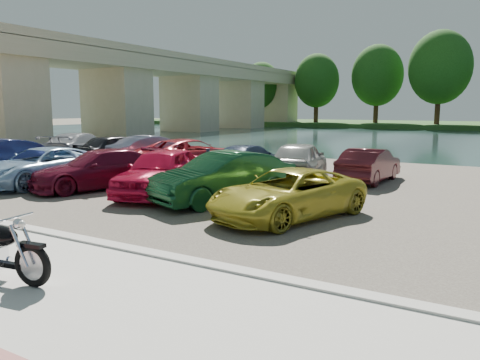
% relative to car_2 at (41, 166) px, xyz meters
% --- Properties ---
extents(ground, '(200.00, 200.00, 0.00)m').
position_rel_car_2_xyz_m(ground, '(8.35, -6.36, -0.70)').
color(ground, '#595447').
rests_on(ground, ground).
extents(kerb, '(60.00, 0.30, 0.14)m').
position_rel_car_2_xyz_m(kerb, '(8.35, -4.36, -0.63)').
color(kerb, '#B6B4AB').
rests_on(kerb, ground).
extents(parking_lot, '(60.00, 18.00, 0.04)m').
position_rel_car_2_xyz_m(parking_lot, '(8.35, 4.64, -0.68)').
color(parking_lot, '#48413A').
rests_on(parking_lot, ground).
extents(river, '(120.00, 40.00, 0.00)m').
position_rel_car_2_xyz_m(river, '(8.35, 33.64, -0.70)').
color(river, '#172929').
rests_on(river, ground).
extents(far_bank, '(120.00, 24.00, 0.60)m').
position_rel_car_2_xyz_m(far_bank, '(8.35, 65.64, -0.40)').
color(far_bank, '#234217').
rests_on(far_bank, ground).
extents(bridge, '(7.00, 56.00, 8.55)m').
position_rel_car_2_xyz_m(bridge, '(-19.65, 34.67, 4.82)').
color(bridge, tan).
rests_on(bridge, ground).
extents(car_2, '(2.24, 4.80, 1.33)m').
position_rel_car_2_xyz_m(car_2, '(0.00, 0.00, 0.00)').
color(car_2, '#91B4D3').
rests_on(car_2, parking_lot).
extents(car_3, '(3.38, 4.92, 1.32)m').
position_rel_car_2_xyz_m(car_3, '(2.38, 0.48, -0.00)').
color(car_3, '#590C21').
rests_on(car_3, parking_lot).
extents(car_4, '(2.84, 4.70, 1.50)m').
position_rel_car_2_xyz_m(car_4, '(5.01, 0.62, 0.08)').
color(car_4, '#B50C31').
rests_on(car_4, parking_lot).
extents(car_5, '(3.02, 4.68, 1.46)m').
position_rel_car_2_xyz_m(car_5, '(7.31, 0.61, 0.06)').
color(car_5, '#103B1E').
rests_on(car_5, parking_lot).
extents(car_6, '(3.27, 4.79, 1.22)m').
position_rel_car_2_xyz_m(car_6, '(9.74, -0.25, -0.06)').
color(car_6, '#A79C26').
rests_on(car_6, parking_lot).
extents(car_7, '(3.63, 5.44, 1.46)m').
position_rel_car_2_xyz_m(car_7, '(-5.11, 6.21, 0.07)').
color(car_7, '#96989E').
rests_on(car_7, parking_lot).
extents(car_8, '(2.14, 4.45, 1.46)m').
position_rel_car_2_xyz_m(car_8, '(-2.52, 6.21, 0.07)').
color(car_8, black).
rests_on(car_8, parking_lot).
extents(car_9, '(2.85, 4.60, 1.43)m').
position_rel_car_2_xyz_m(car_9, '(-0.32, 6.50, 0.05)').
color(car_9, slate).
rests_on(car_9, parking_lot).
extents(car_10, '(3.31, 5.42, 1.40)m').
position_rel_car_2_xyz_m(car_10, '(2.24, 5.84, 0.04)').
color(car_10, '#A61B26').
rests_on(car_10, parking_lot).
extents(car_11, '(1.72, 4.22, 1.22)m').
position_rel_car_2_xyz_m(car_11, '(4.97, 6.29, -0.05)').
color(car_11, '#28354E').
rests_on(car_11, parking_lot).
extents(car_12, '(2.59, 4.57, 1.47)m').
position_rel_car_2_xyz_m(car_12, '(7.37, 6.01, 0.07)').
color(car_12, '#9D9E9A').
rests_on(car_12, parking_lot).
extents(car_13, '(1.52, 3.86, 1.25)m').
position_rel_car_2_xyz_m(car_13, '(9.93, 6.59, -0.04)').
color(car_13, '#431117').
rests_on(car_13, parking_lot).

